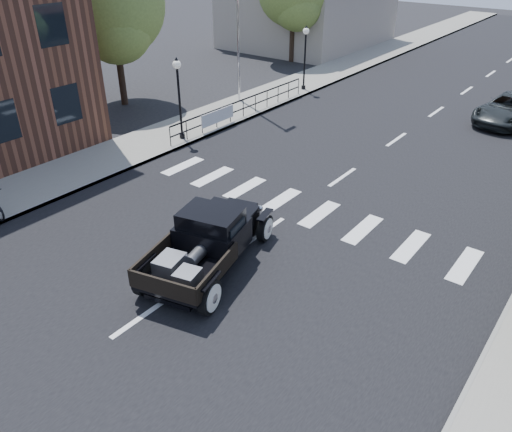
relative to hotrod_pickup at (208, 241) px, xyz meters
The scene contains 13 objects.
ground 0.97m from the hotrod_pickup, 72.22° to the left, with size 120.00×120.00×0.00m, color black.
road 15.46m from the hotrod_pickup, 89.48° to the left, with size 14.00×80.00×0.02m, color black.
road_markings 10.47m from the hotrod_pickup, 89.23° to the left, with size 12.00×60.00×0.06m, color silver, non-canonical shape.
sidewalk_left 17.57m from the hotrod_pickup, 118.44° to the left, with size 3.00×80.00×0.15m, color gray.
low_building_left 32.13m from the hotrod_pickup, 117.59° to the left, with size 10.00×12.00×5.00m, color gray.
railing 12.66m from the hotrod_pickup, 124.45° to the left, with size 0.08×10.00×1.00m, color black, non-canonical shape.
banner 11.02m from the hotrod_pickup, 130.01° to the left, with size 0.04×2.20×0.60m, color silver, non-canonical shape.
lamp_post_b 9.91m from the hotrod_pickup, 139.22° to the left, with size 0.36×0.36×3.54m, color black, non-canonical shape.
lamp_post_c 18.08m from the hotrod_pickup, 114.41° to the left, with size 0.36×0.36×3.54m, color black, non-canonical shape.
big_tree_near 16.50m from the hotrod_pickup, 148.67° to the left, with size 5.26×5.26×7.73m, color #5B7130, non-canonical shape.
big_tree_far 25.77m from the hotrod_pickup, 118.85° to the left, with size 4.95×4.95×7.26m, color #5B7130, non-canonical shape.
hotrod_pickup is the anchor object (origin of this frame).
second_car 18.32m from the hotrod_pickup, 78.97° to the left, with size 2.24×4.85×1.35m, color black.
Camera 1 is at (7.94, -8.77, 8.28)m, focal length 35.00 mm.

